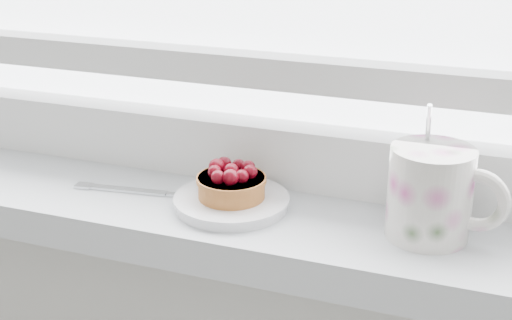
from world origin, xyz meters
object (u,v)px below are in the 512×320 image
at_px(floral_mug, 433,192).
at_px(fork, 153,193).
at_px(raspberry_tart, 231,182).
at_px(saucer, 232,202).

bearing_deg(floral_mug, fork, -179.20).
relative_size(floral_mug, fork, 0.69).
height_order(raspberry_tart, fork, raspberry_tart).
relative_size(saucer, floral_mug, 0.95).
relative_size(raspberry_tart, floral_mug, 0.57).
bearing_deg(saucer, fork, 179.31).
distance_m(saucer, fork, 0.10).
height_order(saucer, floral_mug, floral_mug).
bearing_deg(floral_mug, raspberry_tart, -178.54).
xyz_separation_m(raspberry_tart, fork, (-0.09, 0.00, -0.03)).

